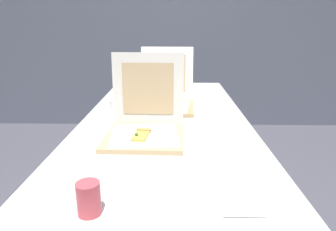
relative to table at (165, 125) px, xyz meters
name	(u,v)px	position (x,y,z in m)	size (l,w,h in m)	color
wall_back	(170,19)	(0.00, 2.10, 0.61)	(10.00, 0.10, 2.60)	slate
table	(165,125)	(0.00, 0.00, 0.00)	(0.93, 2.14, 0.73)	silver
pizza_box_front	(145,125)	(-0.09, -0.31, 0.10)	(0.37, 0.39, 0.38)	tan
pizza_box_middle	(165,99)	(0.00, 0.23, 0.10)	(0.38, 0.50, 0.37)	tan
cup_white_mid	(115,107)	(-0.31, 0.09, 0.08)	(0.06, 0.06, 0.07)	white
cup_white_far	(131,96)	(-0.25, 0.37, 0.08)	(0.06, 0.06, 0.07)	white
cup_printed_front	(89,199)	(-0.19, -0.93, 0.09)	(0.07, 0.07, 0.10)	#D14C56
napkin_pile	(239,202)	(0.25, -0.87, 0.05)	(0.15, 0.16, 0.01)	white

